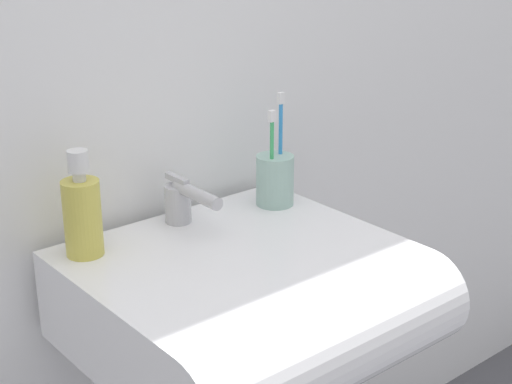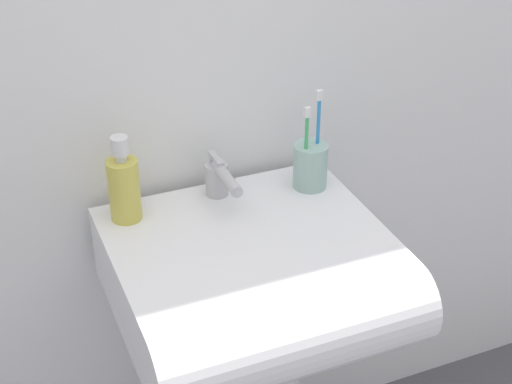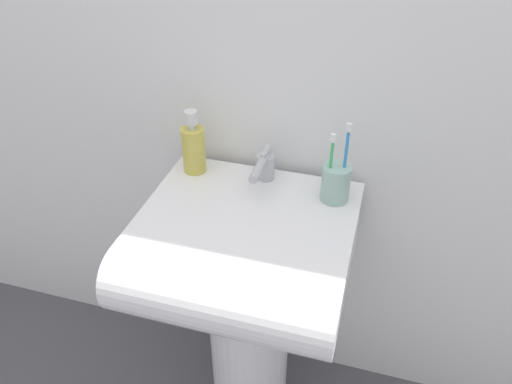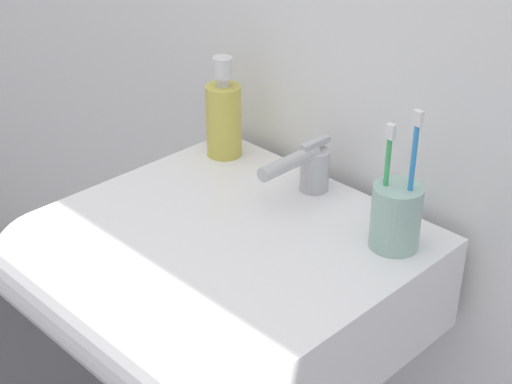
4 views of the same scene
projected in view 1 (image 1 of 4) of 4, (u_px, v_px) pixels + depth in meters
sink_basin at (256, 306)px, 1.22m from camera, size 0.49×0.47×0.15m
faucet at (185, 200)px, 1.32m from camera, size 0.04×0.14×0.08m
toothbrush_cup at (275, 179)px, 1.40m from camera, size 0.07×0.07×0.20m
soap_bottle at (82, 213)px, 1.19m from camera, size 0.06×0.06×0.17m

